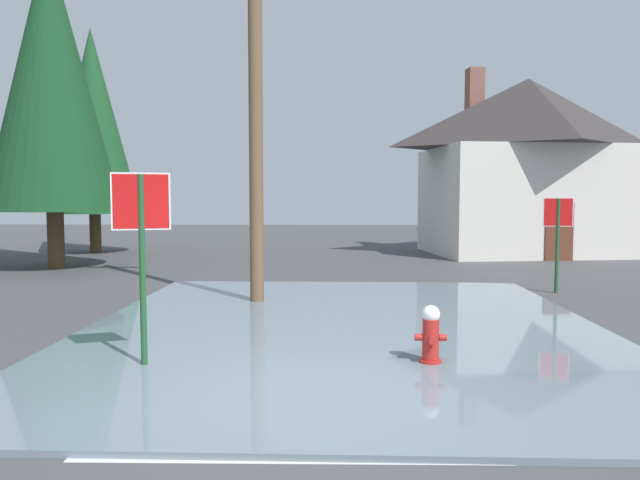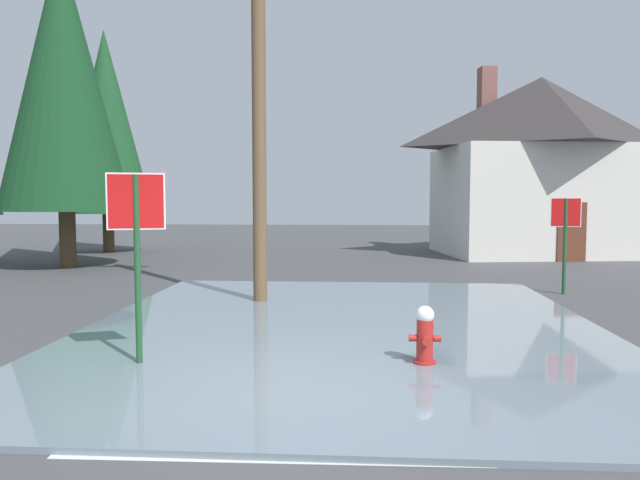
{
  "view_description": "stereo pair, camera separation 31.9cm",
  "coord_description": "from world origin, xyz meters",
  "px_view_note": "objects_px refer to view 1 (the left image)",
  "views": [
    {
      "loc": [
        0.32,
        -6.42,
        2.19
      ],
      "look_at": [
        -0.04,
        3.74,
        1.45
      ],
      "focal_mm": 33.67,
      "sensor_mm": 36.0,
      "label": 1
    },
    {
      "loc": [
        0.64,
        -6.4,
        2.19
      ],
      "look_at": [
        -0.04,
        3.74,
        1.45
      ],
      "focal_mm": 33.67,
      "sensor_mm": 36.0,
      "label": 2
    }
  ],
  "objects_px": {
    "utility_pole": "(255,51)",
    "stop_sign_far": "(558,226)",
    "fire_hydrant": "(431,337)",
    "pine_tree_mid_left": "(51,77)",
    "house": "(527,163)",
    "pine_tree_tall_left": "(92,122)",
    "stop_sign_near": "(142,230)"
  },
  "relations": [
    {
      "from": "fire_hydrant",
      "to": "utility_pole",
      "type": "relative_size",
      "value": 0.08
    },
    {
      "from": "stop_sign_near",
      "to": "fire_hydrant",
      "type": "relative_size",
      "value": 3.09
    },
    {
      "from": "stop_sign_far",
      "to": "house",
      "type": "distance_m",
      "value": 9.95
    },
    {
      "from": "pine_tree_tall_left",
      "to": "pine_tree_mid_left",
      "type": "xyz_separation_m",
      "value": [
        0.87,
        -5.05,
        0.69
      ]
    },
    {
      "from": "house",
      "to": "pine_tree_mid_left",
      "type": "relative_size",
      "value": 0.85
    },
    {
      "from": "fire_hydrant",
      "to": "pine_tree_mid_left",
      "type": "bearing_deg",
      "value": 133.63
    },
    {
      "from": "fire_hydrant",
      "to": "stop_sign_far",
      "type": "bearing_deg",
      "value": 58.4
    },
    {
      "from": "stop_sign_far",
      "to": "pine_tree_mid_left",
      "type": "xyz_separation_m",
      "value": [
        -13.58,
        4.23,
        4.23
      ]
    },
    {
      "from": "pine_tree_tall_left",
      "to": "pine_tree_mid_left",
      "type": "bearing_deg",
      "value": -80.21
    },
    {
      "from": "stop_sign_far",
      "to": "pine_tree_tall_left",
      "type": "height_order",
      "value": "pine_tree_tall_left"
    },
    {
      "from": "stop_sign_near",
      "to": "house",
      "type": "distance_m",
      "value": 18.55
    },
    {
      "from": "fire_hydrant",
      "to": "house",
      "type": "height_order",
      "value": "house"
    },
    {
      "from": "fire_hydrant",
      "to": "utility_pole",
      "type": "height_order",
      "value": "utility_pole"
    },
    {
      "from": "fire_hydrant",
      "to": "utility_pole",
      "type": "distance_m",
      "value": 7.05
    },
    {
      "from": "fire_hydrant",
      "to": "pine_tree_mid_left",
      "type": "relative_size",
      "value": 0.08
    },
    {
      "from": "utility_pole",
      "to": "pine_tree_mid_left",
      "type": "height_order",
      "value": "pine_tree_mid_left"
    },
    {
      "from": "stop_sign_far",
      "to": "fire_hydrant",
      "type": "bearing_deg",
      "value": -121.6
    },
    {
      "from": "fire_hydrant",
      "to": "house",
      "type": "bearing_deg",
      "value": 69.25
    },
    {
      "from": "stop_sign_far",
      "to": "utility_pole",
      "type": "bearing_deg",
      "value": -166.01
    },
    {
      "from": "house",
      "to": "utility_pole",
      "type": "bearing_deg",
      "value": -128.15
    },
    {
      "from": "utility_pole",
      "to": "pine_tree_mid_left",
      "type": "distance_m",
      "value": 9.15
    },
    {
      "from": "stop_sign_far",
      "to": "house",
      "type": "relative_size",
      "value": 0.26
    },
    {
      "from": "stop_sign_near",
      "to": "pine_tree_tall_left",
      "type": "relative_size",
      "value": 0.29
    },
    {
      "from": "house",
      "to": "pine_tree_mid_left",
      "type": "height_order",
      "value": "pine_tree_mid_left"
    },
    {
      "from": "fire_hydrant",
      "to": "pine_tree_tall_left",
      "type": "xyz_separation_m",
      "value": [
        -10.71,
        15.37,
        4.67
      ]
    },
    {
      "from": "pine_tree_tall_left",
      "to": "fire_hydrant",
      "type": "bearing_deg",
      "value": -55.13
    },
    {
      "from": "stop_sign_far",
      "to": "house",
      "type": "height_order",
      "value": "house"
    },
    {
      "from": "fire_hydrant",
      "to": "house",
      "type": "distance_m",
      "value": 16.96
    },
    {
      "from": "utility_pole",
      "to": "house",
      "type": "height_order",
      "value": "utility_pole"
    },
    {
      "from": "utility_pole",
      "to": "stop_sign_far",
      "type": "distance_m",
      "value": 7.67
    },
    {
      "from": "house",
      "to": "pine_tree_mid_left",
      "type": "distance_m",
      "value": 16.77
    },
    {
      "from": "stop_sign_far",
      "to": "pine_tree_tall_left",
      "type": "relative_size",
      "value": 0.25
    }
  ]
}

